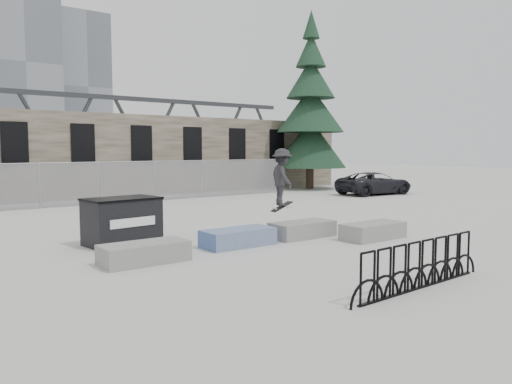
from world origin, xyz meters
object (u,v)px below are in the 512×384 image
bike_rack (421,266)px  spruce_tree (310,115)px  skateboarder (282,177)px  suv (375,183)px  planter_offset (373,230)px  planter_center_right (302,229)px  planter_center_left (238,237)px  dumpster (122,221)px  planter_far_left (144,252)px

bike_rack → spruce_tree: 23.97m
skateboarder → suv: bearing=-43.9°
planter_offset → bike_rack: size_ratio=0.50×
planter_center_right → planter_offset: bearing=-44.6°
planter_center_left → dumpster: bearing=137.7°
bike_rack → planter_center_right: bearing=70.2°
planter_far_left → planter_offset: size_ratio=1.00×
planter_far_left → suv: (18.01, 8.13, 0.39)m
planter_far_left → skateboarder: size_ratio=1.09×
bike_rack → spruce_tree: (14.61, 18.49, 4.39)m
suv → bike_rack: bearing=137.8°
dumpster → skateboarder: bearing=-31.3°
planter_center_right → bike_rack: (-1.94, -5.39, 0.18)m
bike_rack → suv: bearing=41.9°
planter_far_left → skateboarder: (4.64, 0.59, 1.54)m
planter_far_left → planter_center_left: size_ratio=1.00×
planter_offset → planter_center_right: bearing=135.4°
planter_center_right → dumpster: size_ratio=0.96×
planter_offset → spruce_tree: spruce_tree is taller
planter_center_left → planter_offset: (3.77, -1.50, 0.00)m
planter_offset → skateboarder: bearing=138.6°
planter_far_left → spruce_tree: bearing=36.8°
dumpster → suv: bearing=11.2°
planter_center_left → dumpster: (-2.38, 2.17, 0.39)m
planter_offset → suv: 14.69m
planter_offset → suv: (11.36, 9.30, 0.39)m
planter_center_right → dumpster: bearing=154.6°
bike_rack → suv: suv is taller
spruce_tree → suv: 6.71m
spruce_tree → suv: bearing=-88.3°
dumpster → planter_center_right: bearing=-32.0°
planter_offset → dumpster: (-6.15, 3.66, 0.39)m
planter_center_left → bike_rack: 5.46m
planter_center_right → planter_center_left: bearing=178.7°
planter_center_left → planter_center_right: (2.30, -0.05, 0.00)m
planter_offset → bike_rack: bike_rack is taller
planter_far_left → planter_center_right: 5.19m
planter_center_left → dumpster: 3.24m
planter_offset → skateboarder: skateboarder is taller
planter_center_left → planter_offset: size_ratio=1.00×
planter_offset → planter_far_left: bearing=170.0°
planter_center_left → planter_offset: bearing=-21.7°
dumpster → skateboarder: 4.70m
dumpster → planter_far_left: bearing=-107.9°
planter_offset → dumpster: size_ratio=0.96×
planter_center_left → suv: (15.13, 7.80, 0.39)m
spruce_tree → dumpster: bearing=-147.9°
skateboarder → planter_far_left: bearing=114.0°
bike_rack → skateboarder: 6.03m
planter_far_left → bike_rack: bearing=-57.6°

